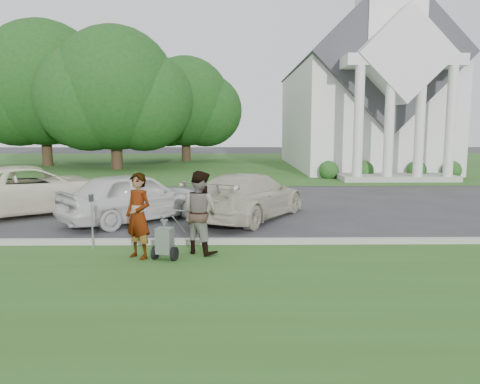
{
  "coord_description": "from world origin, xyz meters",
  "views": [
    {
      "loc": [
        0.12,
        -10.6,
        2.82
      ],
      "look_at": [
        0.26,
        0.0,
        1.37
      ],
      "focal_mm": 35.0,
      "sensor_mm": 36.0,
      "label": 1
    }
  ],
  "objects_px": {
    "church": "(359,84)",
    "car_c": "(249,196)",
    "person_left": "(138,216)",
    "car_a": "(32,190)",
    "tree_left": "(115,94)",
    "person_right": "(200,213)",
    "tree_back": "(185,106)",
    "striping_cart": "(165,241)",
    "parking_meter_near": "(92,214)",
    "tree_far": "(43,89)",
    "car_b": "(135,197)"
  },
  "relations": [
    {
      "from": "church",
      "to": "car_c",
      "type": "bearing_deg",
      "value": -113.56
    },
    {
      "from": "tree_far",
      "to": "person_left",
      "type": "distance_m",
      "value": 28.73
    },
    {
      "from": "car_b",
      "to": "car_c",
      "type": "height_order",
      "value": "car_b"
    },
    {
      "from": "car_a",
      "to": "tree_far",
      "type": "bearing_deg",
      "value": -15.94
    },
    {
      "from": "church",
      "to": "person_right",
      "type": "height_order",
      "value": "church"
    },
    {
      "from": "person_right",
      "to": "tree_left",
      "type": "bearing_deg",
      "value": -36.7
    },
    {
      "from": "tree_back",
      "to": "person_right",
      "type": "relative_size",
      "value": 5.13
    },
    {
      "from": "striping_cart",
      "to": "car_c",
      "type": "height_order",
      "value": "car_c"
    },
    {
      "from": "tree_back",
      "to": "person_right",
      "type": "distance_m",
      "value": 30.65
    },
    {
      "from": "car_a",
      "to": "tree_back",
      "type": "bearing_deg",
      "value": -42.03
    },
    {
      "from": "person_left",
      "to": "car_a",
      "type": "xyz_separation_m",
      "value": [
        -4.63,
        5.49,
        -0.13
      ]
    },
    {
      "from": "striping_cart",
      "to": "car_a",
      "type": "distance_m",
      "value": 7.68
    },
    {
      "from": "car_a",
      "to": "church",
      "type": "bearing_deg",
      "value": -76.66
    },
    {
      "from": "church",
      "to": "tree_back",
      "type": "bearing_deg",
      "value": 152.15
    },
    {
      "from": "striping_cart",
      "to": "person_left",
      "type": "xyz_separation_m",
      "value": [
        -0.58,
        0.14,
        0.52
      ]
    },
    {
      "from": "tree_left",
      "to": "striping_cart",
      "type": "bearing_deg",
      "value": -73.72
    },
    {
      "from": "tree_far",
      "to": "car_b",
      "type": "bearing_deg",
      "value": -62.69
    },
    {
      "from": "striping_cart",
      "to": "car_a",
      "type": "height_order",
      "value": "car_a"
    },
    {
      "from": "tree_far",
      "to": "person_left",
      "type": "relative_size",
      "value": 6.24
    },
    {
      "from": "church",
      "to": "tree_back",
      "type": "distance_m",
      "value": 14.77
    },
    {
      "from": "striping_cart",
      "to": "parking_meter_near",
      "type": "distance_m",
      "value": 2.08
    },
    {
      "from": "church",
      "to": "tree_far",
      "type": "distance_m",
      "value": 23.09
    },
    {
      "from": "person_left",
      "to": "car_c",
      "type": "relative_size",
      "value": 0.37
    },
    {
      "from": "church",
      "to": "striping_cart",
      "type": "height_order",
      "value": "church"
    },
    {
      "from": "tree_far",
      "to": "tree_back",
      "type": "bearing_deg",
      "value": 26.56
    },
    {
      "from": "church",
      "to": "striping_cart",
      "type": "xyz_separation_m",
      "value": [
        -10.36,
        -23.9,
        -5.53
      ]
    },
    {
      "from": "church",
      "to": "person_left",
      "type": "distance_m",
      "value": 26.63
    },
    {
      "from": "tree_back",
      "to": "person_left",
      "type": "xyz_separation_m",
      "value": [
        2.06,
        -30.63,
        -3.79
      ]
    },
    {
      "from": "striping_cart",
      "to": "car_c",
      "type": "relative_size",
      "value": 0.22
    },
    {
      "from": "tree_far",
      "to": "parking_meter_near",
      "type": "bearing_deg",
      "value": -66.46
    },
    {
      "from": "tree_left",
      "to": "person_right",
      "type": "relative_size",
      "value": 5.68
    },
    {
      "from": "person_right",
      "to": "parking_meter_near",
      "type": "xyz_separation_m",
      "value": [
        -2.54,
        0.38,
        -0.1
      ]
    },
    {
      "from": "parking_meter_near",
      "to": "tree_far",
      "type": "bearing_deg",
      "value": 113.54
    },
    {
      "from": "tree_back",
      "to": "person_left",
      "type": "distance_m",
      "value": 30.94
    },
    {
      "from": "car_b",
      "to": "person_left",
      "type": "bearing_deg",
      "value": 151.27
    },
    {
      "from": "parking_meter_near",
      "to": "car_a",
      "type": "height_order",
      "value": "car_a"
    },
    {
      "from": "tree_far",
      "to": "parking_meter_near",
      "type": "xyz_separation_m",
      "value": [
        10.83,
        -24.85,
        -4.86
      ]
    },
    {
      "from": "car_c",
      "to": "person_left",
      "type": "bearing_deg",
      "value": 89.43
    },
    {
      "from": "tree_far",
      "to": "parking_meter_near",
      "type": "distance_m",
      "value": 27.54
    },
    {
      "from": "tree_left",
      "to": "parking_meter_near",
      "type": "relative_size",
      "value": 8.03
    },
    {
      "from": "tree_far",
      "to": "church",
      "type": "bearing_deg",
      "value": -4.66
    },
    {
      "from": "car_c",
      "to": "car_a",
      "type": "bearing_deg",
      "value": 20.81
    },
    {
      "from": "car_b",
      "to": "car_c",
      "type": "relative_size",
      "value": 0.9
    },
    {
      "from": "striping_cart",
      "to": "car_c",
      "type": "distance_m",
      "value": 5.0
    },
    {
      "from": "car_a",
      "to": "person_left",
      "type": "bearing_deg",
      "value": -176.07
    },
    {
      "from": "person_right",
      "to": "car_b",
      "type": "bearing_deg",
      "value": -23.72
    },
    {
      "from": "tree_far",
      "to": "striping_cart",
      "type": "height_order",
      "value": "tree_far"
    },
    {
      "from": "striping_cart",
      "to": "car_c",
      "type": "bearing_deg",
      "value": 83.07
    },
    {
      "from": "church",
      "to": "car_a",
      "type": "relative_size",
      "value": 4.17
    },
    {
      "from": "person_left",
      "to": "car_a",
      "type": "bearing_deg",
      "value": 165.57
    }
  ]
}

